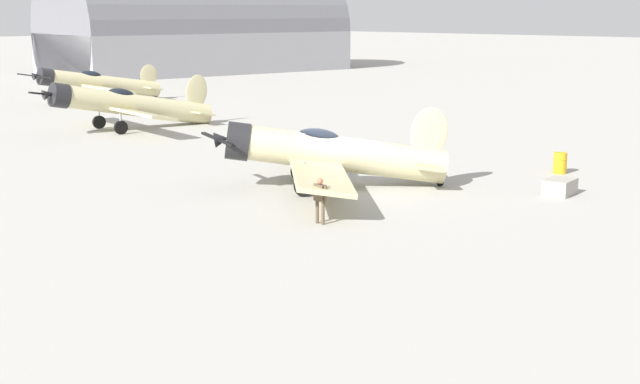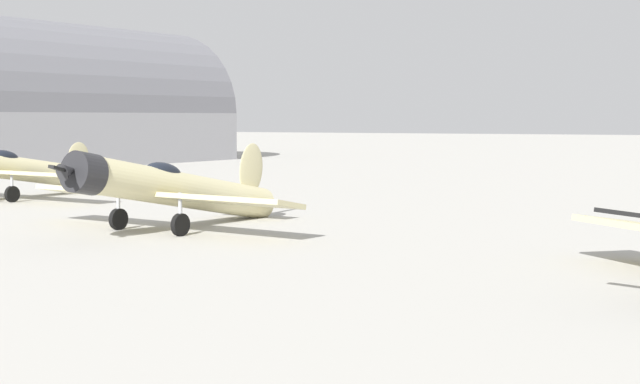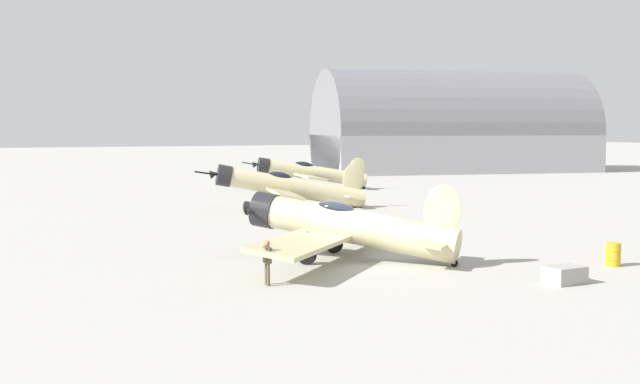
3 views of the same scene
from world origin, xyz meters
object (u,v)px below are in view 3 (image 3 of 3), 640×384
object	(u,v)px
airplane_mid_apron	(287,187)
airplane_foreground	(344,226)
ground_crew_mechanic	(267,258)
equipment_crate	(565,275)
fuel_drum	(613,254)
airplane_far_line	(309,172)

from	to	relation	value
airplane_mid_apron	airplane_foreground	bearing A→B (deg)	86.64
airplane_foreground	ground_crew_mechanic	bearing A→B (deg)	83.06
equipment_crate	fuel_drum	size ratio (longest dim) A/B	1.55
airplane_far_line	equipment_crate	xyz separation A→B (m)	(-7.42, -42.58, -1.24)
airplane_mid_apron	fuel_drum	distance (m)	26.31
ground_crew_mechanic	fuel_drum	world-z (taller)	ground_crew_mechanic
airplane_foreground	ground_crew_mechanic	world-z (taller)	airplane_foreground
ground_crew_mechanic	airplane_foreground	bearing A→B (deg)	43.92
airplane_mid_apron	fuel_drum	world-z (taller)	airplane_mid_apron
airplane_far_line	airplane_foreground	bearing A→B (deg)	79.26
equipment_crate	airplane_foreground	bearing A→B (deg)	123.75
airplane_mid_apron	ground_crew_mechanic	xyz separation A→B (m)	(-9.78, -24.31, -0.55)
airplane_far_line	ground_crew_mechanic	world-z (taller)	airplane_far_line
airplane_far_line	fuel_drum	distance (m)	40.60
fuel_drum	airplane_far_line	bearing A→B (deg)	85.41
equipment_crate	airplane_far_line	bearing A→B (deg)	80.11
airplane_mid_apron	fuel_drum	size ratio (longest dim) A/B	12.99
airplane_foreground	equipment_crate	bearing A→B (deg)	167.52
airplane_mid_apron	ground_crew_mechanic	distance (m)	26.21
airplane_foreground	airplane_far_line	bearing A→B (deg)	-65.92
airplane_foreground	airplane_mid_apron	bearing A→B (deg)	-60.16
fuel_drum	airplane_foreground	bearing A→B (deg)	149.33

